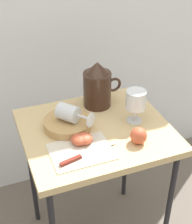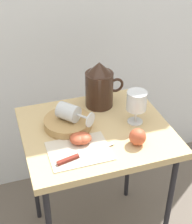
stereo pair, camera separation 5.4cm
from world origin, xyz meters
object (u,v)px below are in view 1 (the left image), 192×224
Objects in this scene: apple_half_left at (80,139)px; table at (96,141)px; pitcher at (97,88)px; wine_glass_upright at (136,101)px; knife at (80,157)px; apple_half_right at (84,139)px; apple_whole at (139,136)px; basket_tray at (68,123)px; wine_glass_tipped_near at (69,113)px.

table is at bearing 36.61° from apple_half_left.
wine_glass_upright is (0.10, -0.17, 0.01)m from pitcher.
table is at bearing 177.56° from wine_glass_upright.
knife is (-0.29, -0.14, -0.09)m from wine_glass_upright.
apple_half_right is (-0.08, -0.07, 0.09)m from table.
apple_half_left is 0.09m from knife.
pitcher reaches higher than apple_whole.
table is at bearing -112.90° from pitcher.
wine_glass_upright reaches higher than basket_tray.
pitcher reaches higher than apple_half_right.
apple_half_left is at bearing 161.14° from apple_whole.
basket_tray is at bearing 85.84° from knife.
table is 3.31× the size of pitcher.
knife is at bearing -128.24° from table.
knife is (-0.01, -0.20, -0.01)m from basket_tray.
apple_half_right is (-0.24, -0.06, -0.07)m from wine_glass_upright.
basket_tray is 0.22m from pitcher.
apple_whole is (0.19, -0.07, 0.01)m from apple_half_right.
table is 0.23m from pitcher.
pitcher is at bearing 119.64° from wine_glass_upright.
wine_glass_upright is at bearing -60.36° from pitcher.
table is 2.98× the size of knife.
wine_glass_tipped_near is 0.21m from knife.
apple_whole is at bearing -50.08° from table.
apple_half_right is (0.02, -0.12, -0.05)m from wine_glass_tipped_near.
pitcher is 3.21× the size of apple_half_right.
apple_half_right reaches higher than knife.
pitcher is (0.17, 0.11, 0.07)m from basket_tray.
pitcher is at bearing 98.91° from apple_whole.
basket_tray is 1.36× the size of wine_glass_upright.
wine_glass_upright is at bearing 14.78° from apple_half_right.
basket_tray is 0.12m from apple_half_left.
apple_half_left reaches higher than basket_tray.
apple_half_left is at bearing -124.76° from pitcher.
pitcher is 1.36× the size of wine_glass_tipped_near.
basket_tray is (-0.10, 0.05, 0.08)m from table.
knife is at bearing -96.50° from wine_glass_tipped_near.
table is 3.56× the size of basket_tray.
wine_glass_tipped_near is at bearing 91.42° from apple_half_left.
wine_glass_tipped_near is at bearing 99.95° from apple_half_right.
apple_half_right is 0.28× the size of knife.
wine_glass_upright is 0.27m from wine_glass_tipped_near.
basket_tray is 0.29m from wine_glass_upright.
pitcher reaches higher than wine_glass_tipped_near.
table is 10.64× the size of apple_whole.
knife is at bearing -153.54° from wine_glass_upright.
knife is (-0.02, -0.20, -0.06)m from wine_glass_tipped_near.
pitcher reaches higher than apple_half_left.
apple_half_right is 0.09m from knife.
knife is at bearing -94.16° from basket_tray.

